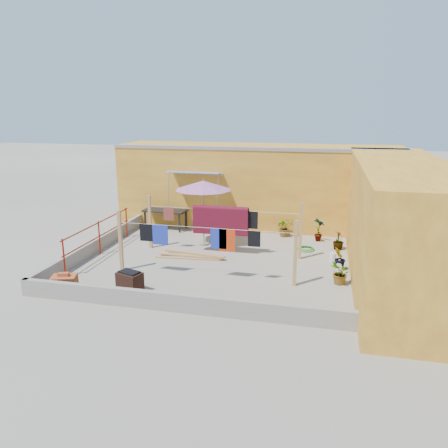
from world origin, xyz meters
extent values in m
plane|color=#9E998E|center=(0.00, 0.00, 0.00)|extent=(80.00, 80.00, 0.00)
cube|color=gold|center=(0.50, 4.70, 1.60)|extent=(11.00, 2.40, 3.20)
cube|color=gray|center=(0.50, 3.65, 3.15)|extent=(11.00, 0.35, 0.12)
cube|color=#2D51B2|center=(-1.60, 3.15, 2.25)|extent=(2.00, 0.79, 0.22)
cylinder|color=gray|center=(-2.55, 2.78, 1.60)|extent=(0.03, 0.30, 1.28)
cylinder|color=gray|center=(-0.65, 2.78, 1.60)|extent=(0.03, 0.30, 1.28)
cube|color=gold|center=(5.20, 0.00, 1.60)|extent=(2.40, 9.00, 3.20)
cube|color=gray|center=(0.00, -3.58, 0.22)|extent=(8.30, 0.16, 0.44)
cube|color=gray|center=(-4.08, 0.00, 0.22)|extent=(0.16, 7.30, 0.44)
cylinder|color=maroon|center=(-3.85, -2.20, 0.55)|extent=(0.05, 0.05, 1.10)
cylinder|color=maroon|center=(-3.85, -0.20, 0.55)|extent=(0.05, 0.05, 1.10)
cylinder|color=maroon|center=(-3.85, 1.80, 0.55)|extent=(0.05, 0.05, 1.10)
cylinder|color=maroon|center=(-3.85, -0.20, 1.05)|extent=(0.04, 4.20, 0.04)
cylinder|color=maroon|center=(-3.85, -0.20, 0.60)|extent=(0.04, 4.20, 0.04)
cube|color=tan|center=(-2.50, -1.40, 0.90)|extent=(0.09, 0.09, 1.80)
cube|color=tan|center=(2.50, -1.40, 0.90)|extent=(0.09, 0.09, 1.80)
cube|color=tan|center=(2.50, 0.80, 0.90)|extent=(0.09, 0.09, 1.80)
cube|color=tan|center=(-2.50, 0.80, 0.90)|extent=(0.09, 0.09, 1.80)
cylinder|color=silver|center=(0.00, -1.40, 1.45)|extent=(5.00, 0.01, 0.01)
cylinder|color=silver|center=(0.00, 0.80, 1.45)|extent=(5.00, 0.01, 0.01)
cube|color=#4D0C1D|center=(-0.06, 0.80, 1.07)|extent=(1.81, 0.22, 0.85)
cube|color=black|center=(0.97, 0.80, 1.17)|extent=(0.37, 0.02, 0.56)
cube|color=maroon|center=(-1.83, 0.80, 1.22)|extent=(0.35, 0.02, 0.45)
cube|color=#1E2FA4|center=(-1.27, -1.40, 1.16)|extent=(0.45, 0.02, 0.58)
cube|color=black|center=(-1.69, -1.40, 1.20)|extent=(0.38, 0.02, 0.50)
cube|color=red|center=(0.65, -1.40, 1.14)|extent=(0.44, 0.02, 0.63)
cube|color=#1E2FA4|center=(0.41, -1.40, 1.17)|extent=(0.45, 0.02, 0.57)
cube|color=black|center=(1.39, -1.40, 1.23)|extent=(0.33, 0.02, 0.44)
cylinder|color=gray|center=(-0.85, 1.56, 0.03)|extent=(0.34, 0.34, 0.06)
cylinder|color=gray|center=(-0.85, 1.56, 1.10)|extent=(0.04, 0.04, 2.20)
cone|color=#C268A9|center=(-0.85, 1.56, 2.09)|extent=(2.50, 2.50, 0.31)
cylinder|color=gray|center=(-0.85, 1.56, 2.26)|extent=(0.04, 0.04, 0.10)
cube|color=black|center=(-2.86, 3.19, 0.74)|extent=(1.71, 0.94, 0.06)
cube|color=black|center=(-3.60, 2.91, 0.36)|extent=(0.06, 0.06, 0.72)
cube|color=black|center=(-3.55, 3.57, 0.36)|extent=(0.06, 0.06, 0.72)
cube|color=black|center=(-2.16, 2.81, 0.36)|extent=(0.06, 0.06, 0.72)
cube|color=black|center=(-2.11, 3.47, 0.36)|extent=(0.06, 0.06, 0.72)
cube|color=#AE4D28|center=(-3.23, -3.20, 0.22)|extent=(0.72, 0.61, 0.45)
cube|color=#A24726|center=(-3.23, -3.20, 0.49)|extent=(0.31, 0.21, 0.09)
cube|color=tan|center=(-0.94, -0.02, 0.02)|extent=(2.06, 0.33, 0.04)
cube|color=tan|center=(-0.86, 0.10, 0.07)|extent=(2.06, 0.15, 0.04)
cube|color=tan|center=(-0.78, 0.22, 0.11)|extent=(2.06, 0.42, 0.04)
cube|color=black|center=(-1.61, -2.77, 0.26)|extent=(0.72, 0.59, 0.52)
cube|color=black|center=(-1.61, -2.77, 0.54)|extent=(0.59, 0.46, 0.04)
cylinder|color=silver|center=(0.72, -3.20, 0.03)|extent=(0.42, 0.42, 0.05)
torus|color=silver|center=(0.72, -3.20, 0.05)|extent=(0.44, 0.44, 0.05)
cylinder|color=silver|center=(3.70, 0.06, 0.14)|extent=(0.20, 0.20, 0.28)
cylinder|color=silver|center=(3.70, 0.06, 0.29)|extent=(0.06, 0.06, 0.05)
cylinder|color=silver|center=(3.52, 0.79, 0.14)|extent=(0.20, 0.20, 0.27)
cylinder|color=silver|center=(3.52, 0.79, 0.29)|extent=(0.05, 0.05, 0.05)
torus|color=#1B7B1E|center=(2.66, 1.74, 0.02)|extent=(0.58, 0.58, 0.04)
torus|color=#1B7B1E|center=(2.66, 1.74, 0.06)|extent=(0.49, 0.49, 0.04)
imported|color=#1B601C|center=(1.81, 3.20, 0.35)|extent=(0.80, 0.76, 0.69)
imported|color=#1B601C|center=(3.70, 2.05, 0.32)|extent=(0.45, 0.45, 0.64)
imported|color=#1B601C|center=(3.04, 2.86, 0.43)|extent=(0.55, 0.54, 0.87)
imported|color=#1B601C|center=(3.70, 0.06, 0.35)|extent=(0.36, 0.43, 0.71)
imported|color=#1B601C|center=(3.70, -1.04, 0.32)|extent=(0.63, 0.68, 0.64)
camera|label=1|loc=(3.14, -12.43, 4.60)|focal=35.00mm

